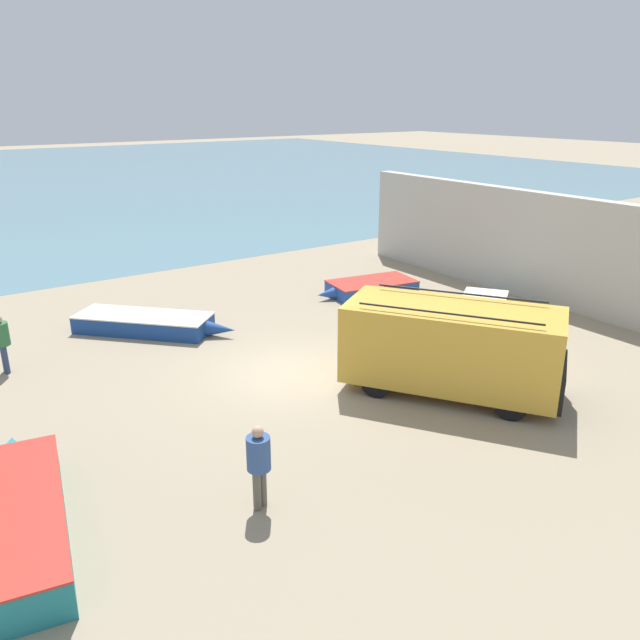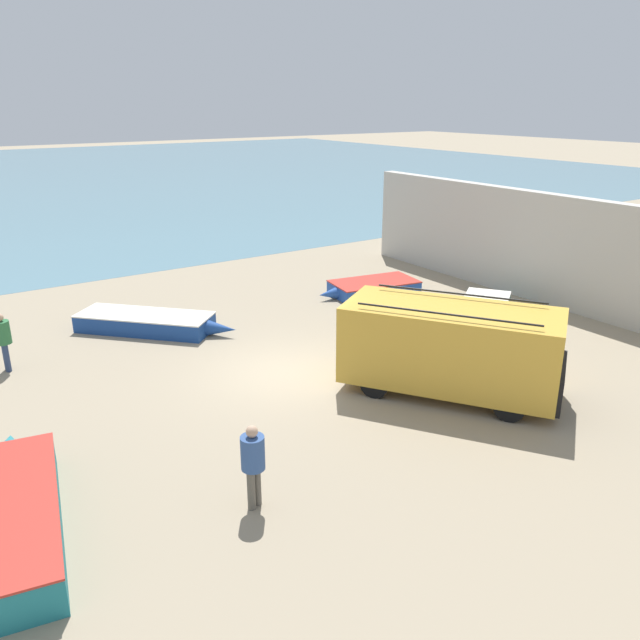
% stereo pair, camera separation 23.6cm
% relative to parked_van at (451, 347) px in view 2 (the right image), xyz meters
% --- Properties ---
extents(ground_plane, '(200.00, 200.00, 0.00)m').
position_rel_parked_van_xyz_m(ground_plane, '(-2.81, 3.33, -1.23)').
color(ground_plane, gray).
extents(harbor_wall, '(0.50, 16.09, 3.87)m').
position_rel_parked_van_xyz_m(harbor_wall, '(8.24, 4.33, 0.71)').
color(harbor_wall, '#BCB7AD').
rests_on(harbor_wall, ground_plane).
extents(parked_van, '(4.67, 5.53, 2.35)m').
position_rel_parked_van_xyz_m(parked_van, '(0.00, 0.00, 0.00)').
color(parked_van, gold).
rests_on(parked_van, ground_plane).
extents(fishing_rowboat_0, '(4.26, 4.41, 0.55)m').
position_rel_parked_van_xyz_m(fishing_rowboat_0, '(-4.68, 8.47, -0.95)').
color(fishing_rowboat_0, navy).
rests_on(fishing_rowboat_0, ground_plane).
extents(fishing_rowboat_1, '(2.39, 5.46, 0.69)m').
position_rel_parked_van_xyz_m(fishing_rowboat_1, '(-10.05, 0.26, -0.88)').
color(fishing_rowboat_1, '#1E757F').
rests_on(fishing_rowboat_1, ground_plane).
extents(fishing_rowboat_2, '(3.98, 2.22, 0.51)m').
position_rel_parked_van_xyz_m(fishing_rowboat_2, '(3.63, 7.63, -0.97)').
color(fishing_rowboat_2, '#234CA3').
rests_on(fishing_rowboat_2, ground_plane).
extents(fishing_rowboat_3, '(4.03, 3.23, 0.50)m').
position_rel_parked_van_xyz_m(fishing_rowboat_3, '(4.99, 3.38, -0.97)').
color(fishing_rowboat_3, '#1E757F').
rests_on(fishing_rowboat_3, ground_plane).
extents(fisherman_0, '(0.43, 0.43, 1.62)m').
position_rel_parked_van_xyz_m(fisherman_0, '(-8.94, 7.63, -0.26)').
color(fisherman_0, navy).
rests_on(fisherman_0, ground_plane).
extents(fisherman_1, '(0.43, 0.43, 1.63)m').
position_rel_parked_van_xyz_m(fisherman_1, '(-6.26, -1.42, -0.25)').
color(fisherman_1, '#5B564C').
rests_on(fisherman_1, ground_plane).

